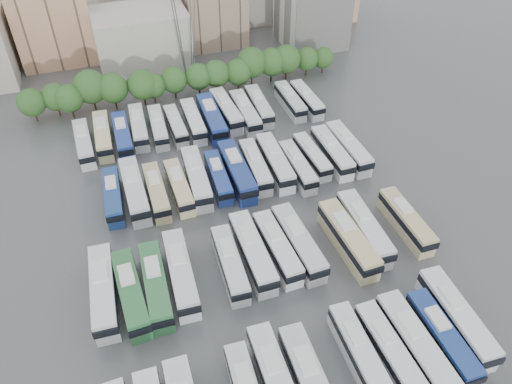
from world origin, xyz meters
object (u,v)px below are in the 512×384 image
object	(u,v)px
bus_r1_s7	(277,248)
bus_r3_s4	(158,127)
bus_r1_s11	(364,228)
bus_r0_s10	(416,346)
bus_r3_s9	(245,113)
bus_r2_s1	(113,196)
bus_r3_s2	(123,136)
bus_r0_s12	(456,317)
bus_r2_s7	(237,171)
bus_r2_s12	(332,152)
bus_r3_s3	(139,127)
bus_r3_s12	(290,101)
bus_r2_s11	(312,156)
bus_r0_s6	(310,383)
bus_r0_s9	(388,350)
bus_r2_s2	(134,190)
bus_r3_s6	(193,121)
bus_r3_s10	(259,106)
bus_r3_s7	(212,118)
bus_r2_s9	(275,162)
bus_r3_s0	(84,143)
bus_r2_s4	(179,187)
bus_r2_s13	(348,148)
bus_r1_s2	(156,285)
bus_r1_s0	(104,291)
bus_r1_s1	(131,293)
bus_r1_s10	(348,239)
bus_r3_s13	(307,99)
bus_r3_s8	(226,110)
bus_r0_s8	(359,352)
bus_r2_s8	(255,166)
bus_r1_s6	(253,252)
bus_r2_s3	(156,192)
bus_r3_s1	(103,135)
bus_r1_s3	(181,273)
bus_r1_s8	(298,242)
bus_r2_s6	(218,177)
bus_r2_s5	(197,178)
bus_r0_s11	(442,338)
bus_r0_s5	(276,381)
bus_r2_s10	(297,166)

from	to	relation	value
bus_r1_s7	bus_r3_s4	world-z (taller)	bus_r1_s7
bus_r1_s11	bus_r0_s10	bearing A→B (deg)	-98.15
bus_r3_s9	bus_r2_s1	bearing A→B (deg)	-147.80
bus_r3_s2	bus_r0_s12	bearing A→B (deg)	-56.54
bus_r2_s7	bus_r2_s12	world-z (taller)	bus_r2_s7
bus_r3_s3	bus_r3_s12	xyz separation A→B (m)	(29.60, -0.12, -0.06)
bus_r3_s4	bus_r3_s12	world-z (taller)	bus_r3_s12
bus_r2_s11	bus_r0_s6	bearing A→B (deg)	-115.53
bus_r0_s9	bus_r2_s2	xyz separation A→B (m)	(-23.27, 36.79, 0.26)
bus_r3_s6	bus_r3_s10	world-z (taller)	bus_r3_s10
bus_r3_s6	bus_r3_s7	bearing A→B (deg)	-8.70
bus_r2_s9	bus_r3_s0	world-z (taller)	bus_r2_s9
bus_r2_s4	bus_r2_s11	bearing A→B (deg)	1.12
bus_r1_s11	bus_r2_s13	world-z (taller)	bus_r1_s11
bus_r0_s12	bus_r1_s2	world-z (taller)	bus_r0_s12
bus_r2_s4	bus_r1_s0	bearing A→B (deg)	-128.36
bus_r1_s1	bus_r3_s4	bearing A→B (deg)	71.90
bus_r1_s10	bus_r3_s13	bearing A→B (deg)	73.79
bus_r3_s0	bus_r3_s8	distance (m)	26.57
bus_r0_s9	bus_r3_s8	xyz separation A→B (m)	(-3.36, 54.93, 0.15)
bus_r0_s8	bus_r2_s8	distance (m)	35.96
bus_r2_s4	bus_r2_s8	world-z (taller)	bus_r2_s8
bus_r0_s10	bus_r1_s6	xyz separation A→B (m)	(-13.03, 19.46, -0.02)
bus_r2_s4	bus_r3_s12	bearing A→B (deg)	34.74
bus_r2_s9	bus_r2_s3	bearing A→B (deg)	-175.35
bus_r2_s2	bus_r3_s10	distance (m)	31.88
bus_r0_s6	bus_r3_s7	bearing A→B (deg)	87.62
bus_r1_s6	bus_r1_s10	distance (m)	13.45
bus_r0_s10	bus_r2_s7	world-z (taller)	bus_r2_s7
bus_r3_s4	bus_r3_s12	bearing A→B (deg)	4.51
bus_r3_s1	bus_r3_s4	world-z (taller)	bus_r3_s1
bus_r3_s7	bus_r2_s8	bearing A→B (deg)	-77.79
bus_r1_s11	bus_r3_s8	world-z (taller)	bus_r1_s11
bus_r0_s6	bus_r3_s4	world-z (taller)	bus_r0_s6
bus_r1_s3	bus_r3_s9	xyz separation A→B (m)	(19.75, 34.69, -0.07)
bus_r1_s6	bus_r3_s10	xyz separation A→B (m)	(13.12, 35.80, -0.20)
bus_r0_s9	bus_r3_s10	bearing A→B (deg)	85.63
bus_r0_s9	bus_r3_s7	bearing A→B (deg)	96.17
bus_r2_s12	bus_r0_s6	bearing A→B (deg)	-118.00
bus_r1_s7	bus_r3_s10	bearing A→B (deg)	72.61
bus_r1_s8	bus_r2_s8	bearing A→B (deg)	88.17
bus_r2_s6	bus_r2_s12	world-z (taller)	bus_r2_s12
bus_r3_s6	bus_r2_s5	bearing A→B (deg)	-100.57
bus_r3_s9	bus_r1_s3	bearing A→B (deg)	-119.08
bus_r0_s11	bus_r1_s0	distance (m)	41.01
bus_r0_s5	bus_r2_s9	xyz separation A→B (m)	(13.23, 36.25, 0.04)
bus_r3_s12	bus_r2_s8	bearing A→B (deg)	-126.58
bus_r2_s10	bus_r1_s10	bearing A→B (deg)	-89.00
bus_r1_s7	bus_r2_s13	size ratio (longest dim) A/B	0.96
bus_r3_s0	bus_r0_s11	bearing A→B (deg)	-57.73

